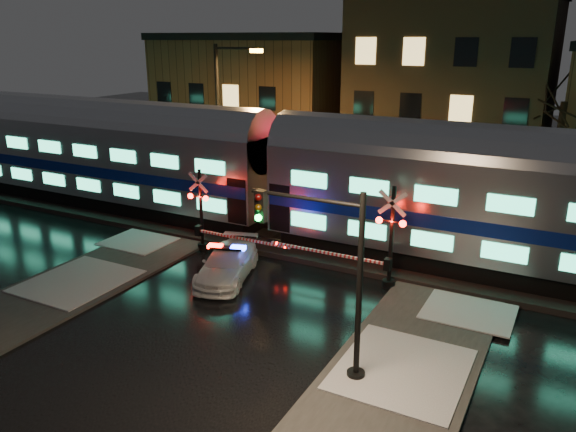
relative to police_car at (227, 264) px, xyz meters
The scene contains 11 objects.
ground 1.77m from the police_car, ahead, with size 120.00×120.00×0.00m, color black.
ballast 5.09m from the police_car, 71.17° to the left, with size 90.00×4.20×0.24m, color black.
sidewalk_left 7.91m from the police_car, 128.09° to the right, with size 4.00×20.00×0.12m, color #2D2D2D.
building_left 24.88m from the police_car, 117.54° to the left, with size 14.00×10.00×9.00m, color #533520.
building_mid 23.16m from the police_car, 80.74° to the left, with size 12.00×11.00×11.50m, color brown.
train 5.55m from the police_car, 96.21° to the left, with size 51.00×3.12×5.92m.
police_car is the anchor object (origin of this frame).
crossing_signal_right 6.06m from the police_car, 20.55° to the left, with size 5.68×0.65×4.02m.
crossing_signal_left 3.34m from the police_car, 139.55° to the left, with size 5.23×0.63×3.70m.
traffic_light 7.83m from the police_car, 33.89° to the right, with size 3.54×0.67×5.47m.
streetlight 11.56m from the police_car, 124.41° to the left, with size 2.97×0.31×8.87m.
Camera 1 is at (10.15, -16.88, 9.21)m, focal length 35.00 mm.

